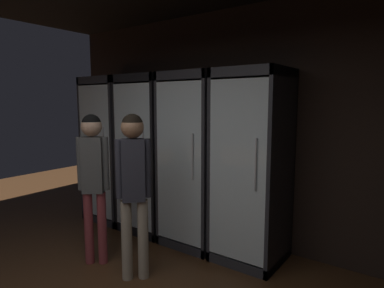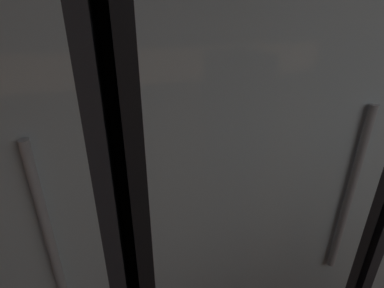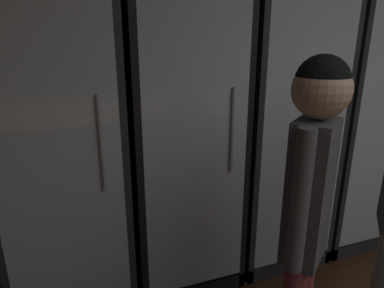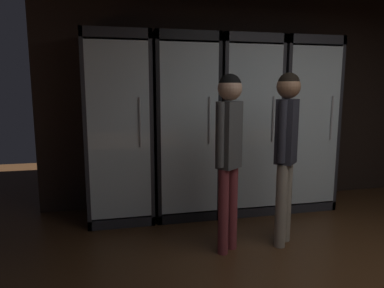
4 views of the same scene
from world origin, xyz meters
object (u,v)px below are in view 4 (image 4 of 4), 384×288
(cooler_far_left, at_px, (119,130))
(shopper_far, at_px, (286,140))
(shopper_near, at_px, (229,140))
(cooler_center, at_px, (242,127))
(cooler_right, at_px, (297,126))
(cooler_left, at_px, (183,129))

(cooler_far_left, xyz_separation_m, shopper_far, (1.48, -1.08, -0.01))
(cooler_far_left, distance_m, shopper_near, 1.44)
(cooler_far_left, relative_size, shopper_near, 1.29)
(cooler_center, relative_size, shopper_far, 1.28)
(cooler_right, bearing_deg, shopper_far, -123.54)
(cooler_far_left, bearing_deg, cooler_center, -0.01)
(cooler_far_left, height_order, shopper_near, cooler_far_left)
(cooler_right, xyz_separation_m, shopper_far, (-0.72, -1.08, -0.00))
(cooler_far_left, distance_m, shopper_far, 1.83)
(cooler_center, height_order, shopper_far, cooler_center)
(cooler_far_left, relative_size, shopper_far, 1.28)
(cooler_far_left, relative_size, cooler_right, 1.00)
(shopper_far, bearing_deg, shopper_near, -176.84)
(cooler_far_left, height_order, cooler_center, same)
(cooler_far_left, distance_m, cooler_center, 1.46)
(cooler_left, distance_m, cooler_center, 0.73)
(cooler_right, height_order, shopper_near, cooler_right)
(shopper_far, bearing_deg, cooler_center, 90.86)
(cooler_right, bearing_deg, cooler_left, -180.00)
(shopper_near, bearing_deg, cooler_left, 99.59)
(cooler_center, height_order, shopper_near, cooler_center)
(cooler_left, bearing_deg, cooler_center, -0.12)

